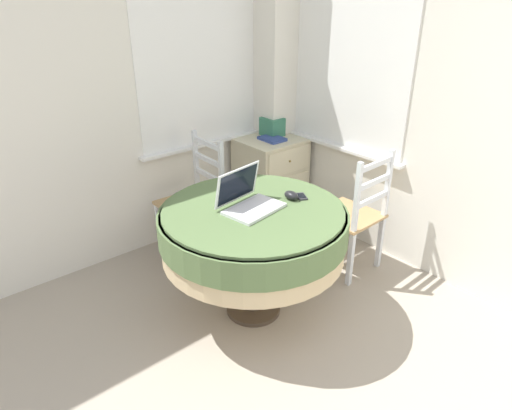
{
  "coord_description": "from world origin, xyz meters",
  "views": [
    {
      "loc": [
        -0.71,
        -0.01,
        1.97
      ],
      "look_at": [
        1.01,
        2.03,
        0.68
      ],
      "focal_mm": 32.0,
      "sensor_mm": 36.0,
      "label": 1
    }
  ],
  "objects_px": {
    "round_dining_table": "(253,230)",
    "laptop": "(248,200)",
    "cell_phone": "(301,196)",
    "corner_cabinet": "(270,179)",
    "book_on_cabinet": "(272,139)",
    "dining_chair_near_right_window": "(353,215)",
    "storage_box": "(272,127)",
    "computer_mouse": "(291,195)",
    "dining_chair_near_back_window": "(195,201)"
  },
  "relations": [
    {
      "from": "corner_cabinet",
      "to": "dining_chair_near_back_window",
      "type": "bearing_deg",
      "value": -175.87
    },
    {
      "from": "cell_phone",
      "to": "dining_chair_near_right_window",
      "type": "xyz_separation_m",
      "value": [
        0.55,
        -0.01,
        -0.31
      ]
    },
    {
      "from": "dining_chair_near_right_window",
      "to": "corner_cabinet",
      "type": "xyz_separation_m",
      "value": [
        0.1,
        1.02,
        -0.07
      ]
    },
    {
      "from": "dining_chair_near_back_window",
      "to": "round_dining_table",
      "type": "bearing_deg",
      "value": -99.07
    },
    {
      "from": "dining_chair_near_back_window",
      "to": "storage_box",
      "type": "height_order",
      "value": "dining_chair_near_back_window"
    },
    {
      "from": "dining_chair_near_right_window",
      "to": "cell_phone",
      "type": "bearing_deg",
      "value": 179.35
    },
    {
      "from": "corner_cabinet",
      "to": "storage_box",
      "type": "distance_m",
      "value": 0.47
    },
    {
      "from": "computer_mouse",
      "to": "laptop",
      "type": "bearing_deg",
      "value": 164.47
    },
    {
      "from": "corner_cabinet",
      "to": "book_on_cabinet",
      "type": "xyz_separation_m",
      "value": [
        -0.03,
        -0.05,
        0.4
      ]
    },
    {
      "from": "round_dining_table",
      "to": "computer_mouse",
      "type": "xyz_separation_m",
      "value": [
        0.27,
        -0.05,
        0.17
      ]
    },
    {
      "from": "laptop",
      "to": "book_on_cabinet",
      "type": "xyz_separation_m",
      "value": [
        0.98,
        0.87,
        -0.03
      ]
    },
    {
      "from": "cell_phone",
      "to": "dining_chair_near_right_window",
      "type": "distance_m",
      "value": 0.64
    },
    {
      "from": "computer_mouse",
      "to": "dining_chair_near_right_window",
      "type": "xyz_separation_m",
      "value": [
        0.62,
        -0.03,
        -0.34
      ]
    },
    {
      "from": "cell_phone",
      "to": "book_on_cabinet",
      "type": "xyz_separation_m",
      "value": [
        0.63,
        0.97,
        0.02
      ]
    },
    {
      "from": "dining_chair_near_right_window",
      "to": "corner_cabinet",
      "type": "height_order",
      "value": "dining_chair_near_right_window"
    },
    {
      "from": "computer_mouse",
      "to": "cell_phone",
      "type": "height_order",
      "value": "computer_mouse"
    },
    {
      "from": "laptop",
      "to": "book_on_cabinet",
      "type": "bearing_deg",
      "value": 41.67
    },
    {
      "from": "laptop",
      "to": "cell_phone",
      "type": "height_order",
      "value": "laptop"
    },
    {
      "from": "round_dining_table",
      "to": "corner_cabinet",
      "type": "xyz_separation_m",
      "value": [
        0.99,
        0.95,
        -0.23
      ]
    },
    {
      "from": "laptop",
      "to": "storage_box",
      "type": "height_order",
      "value": "laptop"
    },
    {
      "from": "laptop",
      "to": "corner_cabinet",
      "type": "relative_size",
      "value": 0.5
    },
    {
      "from": "round_dining_table",
      "to": "computer_mouse",
      "type": "height_order",
      "value": "computer_mouse"
    },
    {
      "from": "dining_chair_near_right_window",
      "to": "laptop",
      "type": "bearing_deg",
      "value": 173.46
    },
    {
      "from": "computer_mouse",
      "to": "cell_phone",
      "type": "relative_size",
      "value": 0.89
    },
    {
      "from": "storage_box",
      "to": "book_on_cabinet",
      "type": "height_order",
      "value": "storage_box"
    },
    {
      "from": "laptop",
      "to": "dining_chair_near_back_window",
      "type": "xyz_separation_m",
      "value": [
        0.16,
        0.86,
        -0.36
      ]
    },
    {
      "from": "round_dining_table",
      "to": "corner_cabinet",
      "type": "height_order",
      "value": "corner_cabinet"
    },
    {
      "from": "round_dining_table",
      "to": "storage_box",
      "type": "height_order",
      "value": "storage_box"
    },
    {
      "from": "computer_mouse",
      "to": "cell_phone",
      "type": "xyz_separation_m",
      "value": [
        0.07,
        -0.02,
        -0.02
      ]
    },
    {
      "from": "round_dining_table",
      "to": "cell_phone",
      "type": "height_order",
      "value": "cell_phone"
    },
    {
      "from": "laptop",
      "to": "corner_cabinet",
      "type": "distance_m",
      "value": 1.43
    },
    {
      "from": "dining_chair_near_right_window",
      "to": "book_on_cabinet",
      "type": "distance_m",
      "value": 1.03
    },
    {
      "from": "round_dining_table",
      "to": "computer_mouse",
      "type": "relative_size",
      "value": 11.17
    },
    {
      "from": "dining_chair_near_right_window",
      "to": "book_on_cabinet",
      "type": "relative_size",
      "value": 4.47
    },
    {
      "from": "round_dining_table",
      "to": "laptop",
      "type": "distance_m",
      "value": 0.2
    },
    {
      "from": "round_dining_table",
      "to": "dining_chair_near_right_window",
      "type": "bearing_deg",
      "value": -4.89
    },
    {
      "from": "round_dining_table",
      "to": "dining_chair_near_right_window",
      "type": "xyz_separation_m",
      "value": [
        0.89,
        -0.08,
        -0.17
      ]
    },
    {
      "from": "dining_chair_near_right_window",
      "to": "corner_cabinet",
      "type": "relative_size",
      "value": 1.23
    },
    {
      "from": "computer_mouse",
      "to": "dining_chair_near_back_window",
      "type": "bearing_deg",
      "value": 97.76
    },
    {
      "from": "storage_box",
      "to": "book_on_cabinet",
      "type": "relative_size",
      "value": 0.85
    },
    {
      "from": "dining_chair_near_back_window",
      "to": "corner_cabinet",
      "type": "bearing_deg",
      "value": 4.13
    },
    {
      "from": "round_dining_table",
      "to": "book_on_cabinet",
      "type": "distance_m",
      "value": 1.33
    },
    {
      "from": "storage_box",
      "to": "book_on_cabinet",
      "type": "distance_m",
      "value": 0.16
    },
    {
      "from": "cell_phone",
      "to": "storage_box",
      "type": "distance_m",
      "value": 1.3
    },
    {
      "from": "laptop",
      "to": "dining_chair_near_right_window",
      "type": "distance_m",
      "value": 0.98
    },
    {
      "from": "dining_chair_near_back_window",
      "to": "book_on_cabinet",
      "type": "xyz_separation_m",
      "value": [
        0.83,
        0.02,
        0.33
      ]
    },
    {
      "from": "corner_cabinet",
      "to": "book_on_cabinet",
      "type": "height_order",
      "value": "book_on_cabinet"
    },
    {
      "from": "corner_cabinet",
      "to": "storage_box",
      "type": "relative_size",
      "value": 4.27
    },
    {
      "from": "dining_chair_near_right_window",
      "to": "corner_cabinet",
      "type": "distance_m",
      "value": 1.03
    },
    {
      "from": "cell_phone",
      "to": "dining_chair_near_back_window",
      "type": "bearing_deg",
      "value": 101.75
    }
  ]
}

